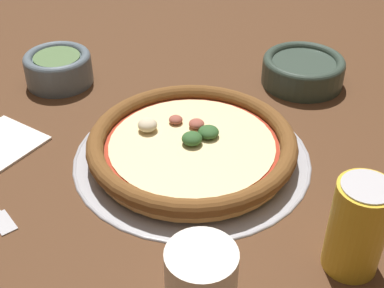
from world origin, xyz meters
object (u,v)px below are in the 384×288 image
pizza_tray (192,156)px  beverage_can (357,227)px  bowl_far (58,67)px  pizza (192,145)px  drinking_cup (201,281)px  bowl_near (303,69)px

pizza_tray → beverage_can: bearing=107.2°
bowl_far → pizza: bearing=111.8°
drinking_cup → pizza_tray: bearing=-112.8°
pizza_tray → beverage_can: beverage_can is taller
bowl_near → drinking_cup: (0.39, 0.37, 0.01)m
pizza → bowl_far: size_ratio=2.57×
pizza → drinking_cup: drinking_cup is taller
bowl_far → beverage_can: (-0.21, 0.58, 0.03)m
bowl_near → pizza: bearing=23.3°
pizza → bowl_far: (0.13, -0.31, 0.01)m
pizza_tray → bowl_far: size_ratio=2.94×
pizza_tray → drinking_cup: bearing=67.2°
pizza → bowl_near: (-0.28, -0.12, 0.00)m
beverage_can → pizza_tray: bearing=-72.8°
pizza → drinking_cup: 0.27m
bowl_far → drinking_cup: (-0.02, 0.56, 0.01)m
pizza → pizza_tray: bearing=96.8°
drinking_cup → beverage_can: size_ratio=0.69×
drinking_cup → beverage_can: bearing=173.9°
pizza_tray → drinking_cup: 0.27m
pizza_tray → bowl_far: bowl_far is taller
bowl_far → beverage_can: size_ratio=0.99×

